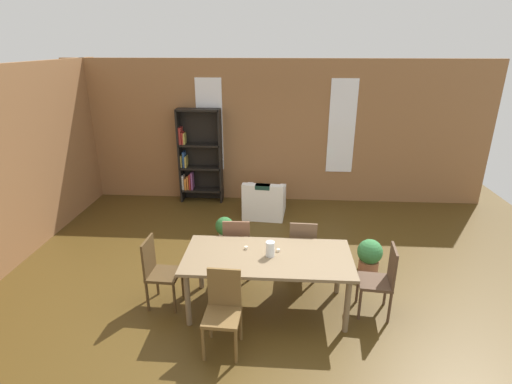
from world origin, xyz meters
The scene contains 17 objects.
ground_plane centered at (0.00, 0.00, 0.00)m, with size 10.29×10.29×0.00m, color #4C3715.
back_wall_brick centered at (0.00, 3.57, 1.50)m, with size 8.91×0.12×3.00m, color #96653D.
window_pane_0 centered at (-1.38, 3.50, 1.65)m, with size 0.55×0.02×1.95m, color white.
window_pane_1 centered at (1.38, 3.50, 1.65)m, with size 0.55×0.02×1.95m, color white.
dining_table centered at (0.00, -0.37, 0.70)m, with size 2.11×0.99×0.78m.
vase_on_table centered at (0.03, -0.37, 0.88)m, with size 0.11×0.11×0.20m, color silver.
tealight_candle_0 centered at (0.13, -0.25, 0.80)m, with size 0.04×0.04×0.03m, color silver.
tealight_candle_1 centered at (-0.29, -0.22, 0.80)m, with size 0.04×0.04×0.04m, color silver.
dining_chair_near_left centered at (-0.47, -1.09, 0.51)m, with size 0.42×0.42×0.95m.
dining_chair_head_right centered at (1.43, -0.37, 0.51)m, with size 0.44×0.44×0.95m.
dining_chair_head_left centered at (-1.43, -0.36, 0.51)m, with size 0.42×0.42×0.95m.
dining_chair_far_right centered at (0.48, 0.36, 0.51)m, with size 0.41×0.41×0.95m.
dining_chair_far_left centered at (-0.47, 0.36, 0.51)m, with size 0.41×0.41×0.95m.
bookshelf_tall centered at (-1.64, 3.33, 0.99)m, with size 0.92×0.29×2.02m.
armchair_white centered at (-0.17, 2.61, 0.28)m, with size 0.86×0.86×0.75m.
potted_plant_by_shelf centered at (-0.82, 1.46, 0.25)m, with size 0.32×0.32×0.45m.
potted_plant_corner centered at (1.52, 0.64, 0.27)m, with size 0.38×0.38×0.51m.
Camera 1 is at (0.13, -4.67, 3.28)m, focal length 27.45 mm.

